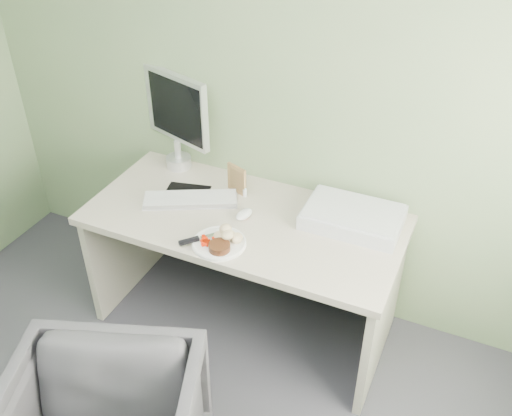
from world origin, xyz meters
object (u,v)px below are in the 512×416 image
at_px(desk, 244,245).
at_px(monitor, 177,116).
at_px(scanner, 353,218).
at_px(plate, 219,243).

xyz_separation_m(desk, monitor, (-0.55, 0.31, 0.49)).
bearing_deg(scanner, plate, -141.98).
xyz_separation_m(desk, plate, (-0.01, -0.25, 0.19)).
xyz_separation_m(plate, scanner, (0.52, 0.42, 0.03)).
relative_size(desk, monitor, 2.91).
distance_m(plate, scanner, 0.67).
bearing_deg(desk, scanner, 18.46).
relative_size(plate, scanner, 0.54).
bearing_deg(scanner, monitor, 171.82).
bearing_deg(scanner, desk, -162.06).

